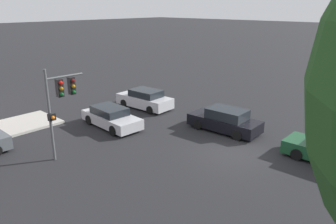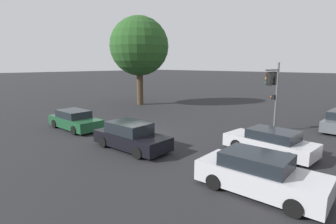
{
  "view_description": "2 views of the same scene",
  "coord_description": "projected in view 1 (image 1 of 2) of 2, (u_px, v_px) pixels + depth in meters",
  "views": [
    {
      "loc": [
        -8.59,
        14.56,
        7.7
      ],
      "look_at": [
        2.39,
        2.63,
        2.4
      ],
      "focal_mm": 35.0,
      "sensor_mm": 36.0,
      "label": 1
    },
    {
      "loc": [
        13.17,
        -11.19,
        4.66
      ],
      "look_at": [
        0.08,
        2.74,
        1.16
      ],
      "focal_mm": 28.0,
      "sensor_mm": 36.0,
      "label": 2
    }
  ],
  "objects": [
    {
      "name": "ground_plane",
      "position": [
        232.0,
        151.0,
        18.11
      ],
      "size": [
        300.0,
        300.0,
        0.0
      ],
      "primitive_type": "plane",
      "color": "black"
    },
    {
      "name": "traffic_signal",
      "position": [
        60.0,
        97.0,
        16.54
      ],
      "size": [
        0.55,
        2.2,
        4.78
      ],
      "rotation": [
        0.0,
        0.0,
        3.12
      ],
      "color": "#515456",
      "rests_on": "ground_plane"
    },
    {
      "name": "crossing_car_0",
      "position": [
        333.0,
        151.0,
        16.59
      ],
      "size": [
        4.69,
        2.01,
        1.36
      ],
      "rotation": [
        0.0,
        0.0,
        0.02
      ],
      "color": "#194728",
      "rests_on": "ground_plane"
    },
    {
      "name": "crossing_car_2",
      "position": [
        225.0,
        121.0,
        20.85
      ],
      "size": [
        4.69,
        2.1,
        1.49
      ],
      "rotation": [
        0.0,
        0.0,
        0.05
      ],
      "color": "black",
      "rests_on": "ground_plane"
    },
    {
      "name": "crossing_car_1",
      "position": [
        111.0,
        117.0,
        21.65
      ],
      "size": [
        4.63,
        2.12,
        1.33
      ],
      "rotation": [
        0.0,
        0.0,
        3.08
      ],
      "color": "#B7B7BC",
      "rests_on": "ground_plane"
    },
    {
      "name": "crossing_car_3",
      "position": [
        145.0,
        99.0,
        25.6
      ],
      "size": [
        4.62,
        2.15,
        1.47
      ],
      "rotation": [
        0.0,
        0.0,
        0.05
      ],
      "color": "#B7B7BC",
      "rests_on": "ground_plane"
    }
  ]
}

